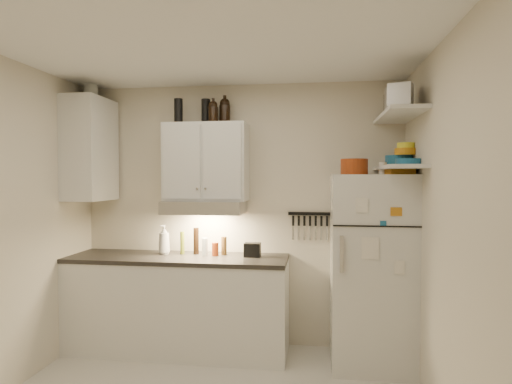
# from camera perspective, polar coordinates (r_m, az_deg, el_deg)

# --- Properties ---
(ceiling) EXTENTS (3.20, 3.00, 0.02)m
(ceiling) POSITION_cam_1_polar(r_m,az_deg,el_deg) (2.98, -7.63, 20.20)
(ceiling) COLOR white
(ceiling) RESTS_ON ground
(back_wall) EXTENTS (3.20, 0.02, 2.60)m
(back_wall) POSITION_cam_1_polar(r_m,az_deg,el_deg) (4.32, -2.17, -3.03)
(back_wall) COLOR beige
(back_wall) RESTS_ON ground
(right_wall) EXTENTS (0.02, 3.00, 2.60)m
(right_wall) POSITION_cam_1_polar(r_m,az_deg,el_deg) (2.89, 25.20, -5.69)
(right_wall) COLOR beige
(right_wall) RESTS_ON ground
(base_cabinet) EXTENTS (2.10, 0.60, 0.88)m
(base_cabinet) POSITION_cam_1_polar(r_m,az_deg,el_deg) (4.32, -10.35, -14.69)
(base_cabinet) COLOR silver
(base_cabinet) RESTS_ON floor
(countertop) EXTENTS (2.10, 0.62, 0.04)m
(countertop) POSITION_cam_1_polar(r_m,az_deg,el_deg) (4.21, -10.39, -8.68)
(countertop) COLOR #272422
(countertop) RESTS_ON base_cabinet
(upper_cabinet) EXTENTS (0.80, 0.33, 0.75)m
(upper_cabinet) POSITION_cam_1_polar(r_m,az_deg,el_deg) (4.20, -6.64, 3.98)
(upper_cabinet) COLOR silver
(upper_cabinet) RESTS_ON back_wall
(side_cabinet) EXTENTS (0.33, 0.55, 1.00)m
(side_cabinet) POSITION_cam_1_polar(r_m,az_deg,el_deg) (4.51, -21.25, 5.31)
(side_cabinet) COLOR silver
(side_cabinet) RESTS_ON left_wall
(range_hood) EXTENTS (0.76, 0.46, 0.12)m
(range_hood) POSITION_cam_1_polar(r_m,az_deg,el_deg) (4.15, -6.84, -2.00)
(range_hood) COLOR silver
(range_hood) RESTS_ON back_wall
(fridge) EXTENTS (0.70, 0.68, 1.70)m
(fridge) POSITION_cam_1_polar(r_m,az_deg,el_deg) (4.01, 15.07, -9.99)
(fridge) COLOR silver
(fridge) RESTS_ON floor
(shelf_hi) EXTENTS (0.30, 0.95, 0.03)m
(shelf_hi) POSITION_cam_1_polar(r_m,az_deg,el_deg) (3.86, 18.50, 9.68)
(shelf_hi) COLOR silver
(shelf_hi) RESTS_ON right_wall
(shelf_lo) EXTENTS (0.30, 0.95, 0.03)m
(shelf_lo) POSITION_cam_1_polar(r_m,az_deg,el_deg) (3.82, 18.43, 3.13)
(shelf_lo) COLOR silver
(shelf_lo) RESTS_ON right_wall
(knife_strip) EXTENTS (0.42, 0.02, 0.03)m
(knife_strip) POSITION_cam_1_polar(r_m,az_deg,el_deg) (4.23, 7.16, -2.88)
(knife_strip) COLOR black
(knife_strip) RESTS_ON back_wall
(dutch_oven) EXTENTS (0.32, 0.32, 0.14)m
(dutch_oven) POSITION_cam_1_polar(r_m,az_deg,el_deg) (3.87, 12.94, 3.30)
(dutch_oven) COLOR maroon
(dutch_oven) RESTS_ON fridge
(book_stack) EXTENTS (0.24, 0.28, 0.09)m
(book_stack) POSITION_cam_1_polar(r_m,az_deg,el_deg) (3.84, 18.46, 2.87)
(book_stack) COLOR #BC7317
(book_stack) RESTS_ON fridge
(spice_jar) EXTENTS (0.08, 0.08, 0.11)m
(spice_jar) POSITION_cam_1_polar(r_m,az_deg,el_deg) (3.89, 16.55, 3.04)
(spice_jar) COLOR silver
(spice_jar) RESTS_ON fridge
(stock_pot) EXTENTS (0.37, 0.37, 0.22)m
(stock_pot) POSITION_cam_1_polar(r_m,az_deg,el_deg) (4.22, 18.73, 10.73)
(stock_pot) COLOR silver
(stock_pot) RESTS_ON shelf_hi
(tin_a) EXTENTS (0.21, 0.19, 0.20)m
(tin_a) POSITION_cam_1_polar(r_m,az_deg,el_deg) (3.74, 18.52, 11.72)
(tin_a) COLOR #AAAAAD
(tin_a) RESTS_ON shelf_hi
(tin_b) EXTENTS (0.22, 0.22, 0.17)m
(tin_b) POSITION_cam_1_polar(r_m,az_deg,el_deg) (3.54, 18.69, 12.06)
(tin_b) COLOR #AAAAAD
(tin_b) RESTS_ON shelf_hi
(bowl_teal) EXTENTS (0.24, 0.24, 0.10)m
(bowl_teal) POSITION_cam_1_polar(r_m,az_deg,el_deg) (4.02, 18.52, 3.96)
(bowl_teal) COLOR #185987
(bowl_teal) RESTS_ON shelf_lo
(bowl_orange) EXTENTS (0.19, 0.19, 0.06)m
(bowl_orange) POSITION_cam_1_polar(r_m,az_deg,el_deg) (3.95, 19.35, 5.10)
(bowl_orange) COLOR orange
(bowl_orange) RESTS_ON bowl_teal
(bowl_yellow) EXTENTS (0.15, 0.15, 0.05)m
(bowl_yellow) POSITION_cam_1_polar(r_m,az_deg,el_deg) (3.95, 19.36, 5.86)
(bowl_yellow) COLOR yellow
(bowl_yellow) RESTS_ON bowl_orange
(plates) EXTENTS (0.25, 0.25, 0.06)m
(plates) POSITION_cam_1_polar(r_m,az_deg,el_deg) (3.76, 19.74, 3.78)
(plates) COLOR #185987
(plates) RESTS_ON shelf_lo
(growler_a) EXTENTS (0.10, 0.10, 0.22)m
(growler_a) POSITION_cam_1_polar(r_m,az_deg,el_deg) (4.22, -5.74, 10.61)
(growler_a) COLOR black
(growler_a) RESTS_ON upper_cabinet
(growler_b) EXTENTS (0.14, 0.14, 0.26)m
(growler_b) POSITION_cam_1_polar(r_m,az_deg,el_deg) (4.28, -4.18, 10.74)
(growler_b) COLOR black
(growler_b) RESTS_ON upper_cabinet
(thermos_a) EXTENTS (0.09, 0.09, 0.25)m
(thermos_a) POSITION_cam_1_polar(r_m,az_deg,el_deg) (4.33, -6.71, 10.57)
(thermos_a) COLOR black
(thermos_a) RESTS_ON upper_cabinet
(thermos_b) EXTENTS (0.11, 0.11, 0.24)m
(thermos_b) POSITION_cam_1_polar(r_m,az_deg,el_deg) (4.31, -10.30, 10.54)
(thermos_b) COLOR black
(thermos_b) RESTS_ON upper_cabinet
(side_jar) EXTENTS (0.16, 0.16, 0.18)m
(side_jar) POSITION_cam_1_polar(r_m,az_deg,el_deg) (4.67, -21.16, 12.50)
(side_jar) COLOR silver
(side_jar) RESTS_ON side_cabinet
(soap_bottle) EXTENTS (0.16, 0.16, 0.32)m
(soap_bottle) POSITION_cam_1_polar(r_m,az_deg,el_deg) (4.32, -12.16, -5.99)
(soap_bottle) COLOR silver
(soap_bottle) RESTS_ON countertop
(pepper_mill) EXTENTS (0.06, 0.06, 0.18)m
(pepper_mill) POSITION_cam_1_polar(r_m,az_deg,el_deg) (4.21, -4.30, -7.16)
(pepper_mill) COLOR brown
(pepper_mill) RESTS_ON countertop
(oil_bottle) EXTENTS (0.05, 0.05, 0.22)m
(oil_bottle) POSITION_cam_1_polar(r_m,az_deg,el_deg) (4.29, -9.79, -6.70)
(oil_bottle) COLOR #5F6A1A
(oil_bottle) RESTS_ON countertop
(vinegar_bottle) EXTENTS (0.07, 0.07, 0.26)m
(vinegar_bottle) POSITION_cam_1_polar(r_m,az_deg,el_deg) (4.27, -7.98, -6.47)
(vinegar_bottle) COLOR black
(vinegar_bottle) RESTS_ON countertop
(clear_bottle) EXTENTS (0.08, 0.08, 0.17)m
(clear_bottle) POSITION_cam_1_polar(r_m,az_deg,el_deg) (4.18, -6.83, -7.28)
(clear_bottle) COLOR silver
(clear_bottle) RESTS_ON countertop
(red_jar) EXTENTS (0.08, 0.08, 0.13)m
(red_jar) POSITION_cam_1_polar(r_m,az_deg,el_deg) (4.17, -5.46, -7.59)
(red_jar) COLOR maroon
(red_jar) RESTS_ON countertop
(caddy) EXTENTS (0.15, 0.11, 0.13)m
(caddy) POSITION_cam_1_polar(r_m,az_deg,el_deg) (4.10, -0.49, -7.72)
(caddy) COLOR black
(caddy) RESTS_ON countertop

